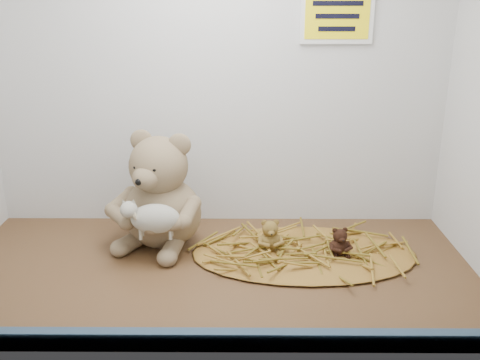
{
  "coord_description": "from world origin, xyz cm",
  "views": [
    {
      "loc": [
        6.79,
        -109.39,
        59.91
      ],
      "look_at": [
        6.05,
        4.26,
        20.53
      ],
      "focal_mm": 40.0,
      "sensor_mm": 36.0,
      "label": 1
    }
  ],
  "objects_px": {
    "main_teddy": "(161,189)",
    "mini_teddy_brown": "(340,240)",
    "toy_lamb": "(155,219)",
    "mini_teddy_tan": "(270,234)"
  },
  "relations": [
    {
      "from": "toy_lamb",
      "to": "mini_teddy_tan",
      "type": "bearing_deg",
      "value": 10.69
    },
    {
      "from": "toy_lamb",
      "to": "mini_teddy_tan",
      "type": "xyz_separation_m",
      "value": [
        0.27,
        0.05,
        -0.06
      ]
    },
    {
      "from": "main_teddy",
      "to": "mini_teddy_brown",
      "type": "height_order",
      "value": "main_teddy"
    },
    {
      "from": "toy_lamb",
      "to": "mini_teddy_tan",
      "type": "distance_m",
      "value": 0.28
    },
    {
      "from": "toy_lamb",
      "to": "mini_teddy_tan",
      "type": "relative_size",
      "value": 1.87
    },
    {
      "from": "main_teddy",
      "to": "mini_teddy_brown",
      "type": "xyz_separation_m",
      "value": [
        0.43,
        -0.08,
        -0.1
      ]
    },
    {
      "from": "main_teddy",
      "to": "mini_teddy_tan",
      "type": "xyz_separation_m",
      "value": [
        0.27,
        -0.05,
        -0.1
      ]
    },
    {
      "from": "toy_lamb",
      "to": "mini_teddy_brown",
      "type": "bearing_deg",
      "value": 3.55
    },
    {
      "from": "main_teddy",
      "to": "toy_lamb",
      "type": "distance_m",
      "value": 0.11
    },
    {
      "from": "toy_lamb",
      "to": "mini_teddy_tan",
      "type": "height_order",
      "value": "toy_lamb"
    }
  ]
}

